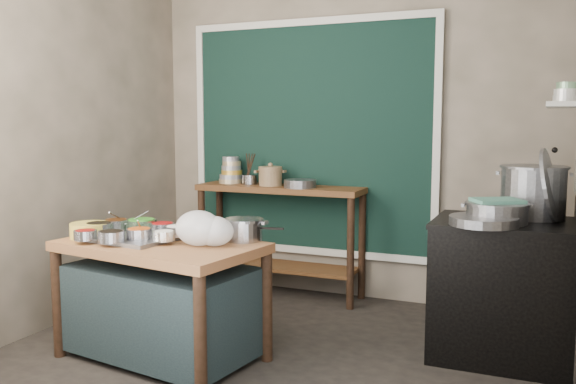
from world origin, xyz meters
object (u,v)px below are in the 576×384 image
at_px(prep_table, 161,301).
at_px(utensil_cup, 250,180).
at_px(back_counter, 280,240).
at_px(saucepan, 244,230).
at_px(condiment_tray, 131,238).
at_px(stove_block, 508,292).
at_px(steamer, 497,213).
at_px(ceramic_crock, 270,177).
at_px(yellow_basin, 90,230).
at_px(stock_pot, 533,192).

distance_m(prep_table, utensil_cup, 1.75).
height_order(back_counter, saucepan, back_counter).
xyz_separation_m(condiment_tray, saucepan, (0.67, 0.27, 0.06)).
relative_size(prep_table, saucepan, 4.94).
xyz_separation_m(stove_block, steamer, (-0.08, -0.11, 0.52)).
bearing_deg(steamer, ceramic_crock, 156.83).
xyz_separation_m(yellow_basin, steamer, (2.42, 0.83, 0.14)).
distance_m(back_counter, ceramic_crock, 0.55).
bearing_deg(condiment_tray, utensil_cup, 89.21).
xyz_separation_m(ceramic_crock, stock_pot, (2.10, -0.51, 0.03)).
relative_size(prep_table, yellow_basin, 5.00).
relative_size(condiment_tray, steamer, 1.43).
bearing_deg(ceramic_crock, steamer, -23.17).
bearing_deg(utensil_cup, ceramic_crock, -9.50).
relative_size(stove_block, steamer, 2.31).
bearing_deg(saucepan, stock_pot, 15.32).
bearing_deg(condiment_tray, stove_block, 21.89).
xyz_separation_m(back_counter, ceramic_crock, (-0.08, -0.02, 0.55)).
height_order(yellow_basin, steamer, steamer).
relative_size(back_counter, condiment_tray, 2.60).
bearing_deg(back_counter, utensil_cup, 177.77).
height_order(back_counter, utensil_cup, utensil_cup).
height_order(yellow_basin, utensil_cup, utensil_cup).
distance_m(utensil_cup, steamer, 2.28).
height_order(condiment_tray, saucepan, saucepan).
height_order(back_counter, steamer, steamer).
bearing_deg(stove_block, yellow_basin, -159.48).
xyz_separation_m(saucepan, utensil_cup, (-0.65, 1.37, 0.17)).
xyz_separation_m(prep_table, yellow_basin, (-0.50, -0.05, 0.42)).
distance_m(condiment_tray, steamer, 2.29).
bearing_deg(yellow_basin, back_counter, 70.16).
height_order(condiment_tray, yellow_basin, yellow_basin).
height_order(condiment_tray, steamer, steamer).
relative_size(yellow_basin, saucepan, 0.99).
height_order(utensil_cup, ceramic_crock, ceramic_crock).
relative_size(back_counter, ceramic_crock, 6.81).
xyz_separation_m(condiment_tray, stock_pot, (2.33, 1.08, 0.29)).
relative_size(condiment_tray, ceramic_crock, 2.62).
bearing_deg(utensil_cup, steamer, -21.87).
distance_m(utensil_cup, stock_pot, 2.38).
xyz_separation_m(back_counter, saucepan, (0.35, -1.35, 0.34)).
xyz_separation_m(yellow_basin, ceramic_crock, (0.52, 1.64, 0.22)).
distance_m(yellow_basin, utensil_cup, 1.72).
bearing_deg(back_counter, prep_table, -93.55).
height_order(prep_table, utensil_cup, utensil_cup).
bearing_deg(prep_table, back_counter, 94.99).
bearing_deg(back_counter, ceramic_crock, -162.36).
relative_size(condiment_tray, yellow_basin, 2.23).
xyz_separation_m(ceramic_crock, steamer, (1.90, -0.81, -0.08)).
distance_m(stove_block, condiment_tray, 2.41).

